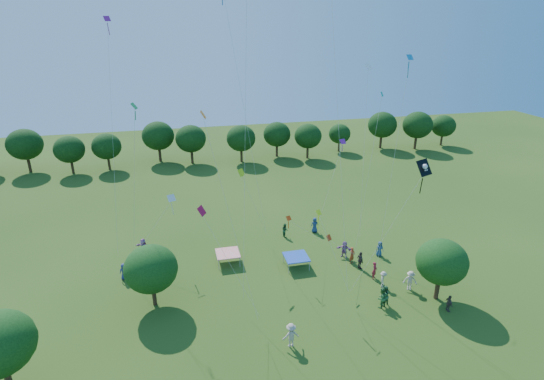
# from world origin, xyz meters

# --- Properties ---
(near_tree_north) EXTENTS (4.26, 4.26, 5.34)m
(near_tree_north) POSITION_xyz_m (-8.94, 18.16, 3.42)
(near_tree_north) COLOR #422B19
(near_tree_north) RESTS_ON ground
(near_tree_east) EXTENTS (4.14, 4.14, 5.42)m
(near_tree_east) POSITION_xyz_m (14.11, 13.61, 3.55)
(near_tree_east) COLOR #422B19
(near_tree_east) RESTS_ON ground
(treeline) EXTENTS (88.01, 8.77, 6.77)m
(treeline) POSITION_xyz_m (-1.73, 55.43, 4.09)
(treeline) COLOR #422B19
(treeline) RESTS_ON ground
(tent_red_stripe) EXTENTS (2.20, 2.20, 1.10)m
(tent_red_stripe) POSITION_xyz_m (-2.19, 23.23, 1.04)
(tent_red_stripe) COLOR red
(tent_red_stripe) RESTS_ON ground
(tent_blue) EXTENTS (2.20, 2.20, 1.10)m
(tent_blue) POSITION_xyz_m (4.02, 21.07, 1.04)
(tent_blue) COLOR #1A45AD
(tent_blue) RESTS_ON ground
(crowd_person_0) EXTENTS (0.79, 0.45, 1.58)m
(crowd_person_0) POSITION_xyz_m (12.60, 21.05, 0.79)
(crowd_person_0) COLOR navy
(crowd_person_0) RESTS_ON ground
(crowd_person_1) EXTENTS (0.72, 0.74, 1.68)m
(crowd_person_1) POSITION_xyz_m (10.33, 17.52, 0.84)
(crowd_person_1) COLOR maroon
(crowd_person_1) RESTS_ON ground
(crowd_person_2) EXTENTS (0.98, 0.75, 1.77)m
(crowd_person_2) POSITION_xyz_m (9.02, 13.59, 0.88)
(crowd_person_2) COLOR #2A642E
(crowd_person_2) RESTS_ON ground
(crowd_person_3) EXTENTS (0.85, 1.10, 1.54)m
(crowd_person_3) POSITION_xyz_m (10.48, 16.12, 0.77)
(crowd_person_3) COLOR #ACA48A
(crowd_person_3) RESTS_ON ground
(crowd_person_4) EXTENTS (0.43, 0.88, 1.48)m
(crowd_person_4) POSITION_xyz_m (14.05, 11.85, 0.74)
(crowd_person_4) COLOR #443A36
(crowd_person_4) RESTS_ON ground
(crowd_person_5) EXTENTS (1.62, 1.35, 1.69)m
(crowd_person_5) POSITION_xyz_m (9.14, 21.72, 0.84)
(crowd_person_5) COLOR #87508A
(crowd_person_5) RESTS_ON ground
(crowd_person_6) EXTENTS (0.82, 0.50, 1.59)m
(crowd_person_6) POSITION_xyz_m (-11.68, 22.57, 0.79)
(crowd_person_6) COLOR navy
(crowd_person_6) RESTS_ON ground
(crowd_person_7) EXTENTS (0.66, 0.56, 1.51)m
(crowd_person_7) POSITION_xyz_m (-10.10, 27.09, 0.76)
(crowd_person_7) COLOR maroon
(crowd_person_7) RESTS_ON ground
(crowd_person_8) EXTENTS (0.55, 0.82, 1.53)m
(crowd_person_8) POSITION_xyz_m (4.52, 27.15, 0.76)
(crowd_person_8) COLOR #214F2A
(crowd_person_8) RESTS_ON ground
(crowd_person_9) EXTENTS (1.29, 0.66, 1.91)m
(crowd_person_9) POSITION_xyz_m (0.67, 10.97, 0.96)
(crowd_person_9) COLOR tan
(crowd_person_9) RESTS_ON ground
(crowd_person_10) EXTENTS (0.53, 1.06, 1.76)m
(crowd_person_10) POSITION_xyz_m (9.76, 19.35, 0.88)
(crowd_person_10) COLOR #3D3330
(crowd_person_10) RESTS_ON ground
(crowd_person_11) EXTENTS (1.65, 1.66, 1.85)m
(crowd_person_11) POSITION_xyz_m (-10.16, 26.48, 0.92)
(crowd_person_11) COLOR #A05D9C
(crowd_person_11) RESTS_ON ground
(crowd_person_12) EXTENTS (0.91, 0.58, 1.74)m
(crowd_person_12) POSITION_xyz_m (7.95, 27.33, 0.87)
(crowd_person_12) COLOR navy
(crowd_person_12) RESTS_ON ground
(crowd_person_13) EXTENTS (0.75, 0.68, 1.69)m
(crowd_person_13) POSITION_xyz_m (9.42, 20.44, 0.84)
(crowd_person_13) COLOR #A0381D
(crowd_person_13) RESTS_ON ground
(crowd_person_14) EXTENTS (1.01, 0.76, 1.83)m
(crowd_person_14) POSITION_xyz_m (9.37, 13.76, 0.91)
(crowd_person_14) COLOR #26582E
(crowd_person_14) RESTS_ON ground
(crowd_person_15) EXTENTS (1.30, 1.00, 1.82)m
(crowd_person_15) POSITION_xyz_m (12.56, 15.24, 0.91)
(crowd_person_15) COLOR beige
(crowd_person_15) RESTS_ON ground
(pirate_kite) EXTENTS (3.46, 4.01, 12.05)m
(pirate_kite) POSITION_xyz_m (9.44, 11.03, 12.63)
(pirate_kite) COLOR black
(red_high_kite) EXTENTS (1.68, 3.20, 26.09)m
(red_high_kite) POSITION_xyz_m (-0.85, 17.80, 21.93)
(red_high_kite) COLOR red
(small_kite_0) EXTENTS (3.54, 1.93, 3.26)m
(small_kite_0) POSITION_xyz_m (6.42, 18.41, 3.97)
(small_kite_0) COLOR red
(small_kite_1) EXTENTS (3.31, 0.67, 15.68)m
(small_kite_1) POSITION_xyz_m (-3.73, 12.45, 13.02)
(small_kite_1) COLOR orange
(small_kite_2) EXTENTS (2.52, 2.04, 6.69)m
(small_kite_2) POSITION_xyz_m (4.62, 16.07, 6.71)
(small_kite_2) COLOR #F9FF16
(small_kite_3) EXTENTS (2.08, 2.30, 14.57)m
(small_kite_3) POSITION_xyz_m (-9.37, 22.53, 12.87)
(small_kite_3) COLOR #157832
(small_kite_4) EXTENTS (0.51, 1.80, 18.28)m
(small_kite_4) POSITION_xyz_m (10.37, 16.17, 14.64)
(small_kite_4) COLOR #117AB3
(small_kite_5) EXTENTS (2.96, 0.88, 9.54)m
(small_kite_5) POSITION_xyz_m (9.61, 25.74, 9.16)
(small_kite_5) COLOR #81178C
(small_kite_6) EXTENTS (4.24, 0.71, 5.60)m
(small_kite_6) POSITION_xyz_m (-7.27, 24.71, 6.06)
(small_kite_6) COLOR silver
(small_kite_7) EXTENTS (0.82, 1.43, 15.27)m
(small_kite_7) POSITION_xyz_m (9.84, 19.07, 11.78)
(small_kite_7) COLOR #0BAD9D
(small_kite_8) EXTENTS (4.01, 2.26, 8.56)m
(small_kite_8) POSITION_xyz_m (-4.37, 14.61, 8.56)
(small_kite_8) COLOR red
(small_kite_9) EXTENTS (4.48, 3.32, 4.49)m
(small_kite_9) POSITION_xyz_m (3.62, 20.69, 4.82)
(small_kite_9) COLOR #F4400C
(small_kite_10) EXTENTS (3.21, 2.75, 7.97)m
(small_kite_10) POSITION_xyz_m (-0.28, 23.93, 8.08)
(small_kite_10) COLOR #C6DD13
(small_kite_11) EXTENTS (1.74, 3.43, 23.41)m
(small_kite_11) POSITION_xyz_m (5.46, 16.67, 16.44)
(small_kite_11) COLOR #18882F
(small_kite_12) EXTENTS (3.97, 1.60, 23.32)m
(small_kite_12) POSITION_xyz_m (-0.39, 24.96, 17.10)
(small_kite_12) COLOR blue
(small_kite_13) EXTENTS (1.65, 5.03, 20.85)m
(small_kite_13) POSITION_xyz_m (-11.39, 28.82, 16.81)
(small_kite_13) COLOR #95187F
(small_kite_14) EXTENTS (0.84, 2.05, 16.87)m
(small_kite_14) POSITION_xyz_m (11.50, 24.41, 14.90)
(small_kite_14) COLOR white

